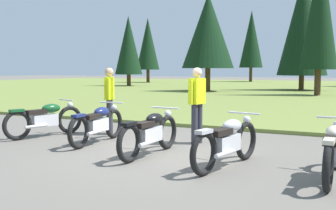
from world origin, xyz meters
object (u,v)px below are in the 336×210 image
(motorcycle_navy, at_px, (98,124))
(motorcycle_black, at_px, (150,133))
(motorcycle_cream, at_px, (333,150))
(motorcycle_british_green, at_px, (45,119))
(rider_checking_bike, at_px, (197,101))
(rider_with_back_turned, at_px, (109,97))
(motorcycle_silver, at_px, (227,141))

(motorcycle_navy, bearing_deg, motorcycle_black, -19.67)
(motorcycle_black, relative_size, motorcycle_cream, 1.00)
(motorcycle_british_green, xyz_separation_m, rider_checking_bike, (3.64, 0.79, 0.51))
(motorcycle_cream, relative_size, rider_with_back_turned, 1.26)
(motorcycle_british_green, xyz_separation_m, rider_with_back_turned, (1.18, 1.02, 0.51))
(motorcycle_black, xyz_separation_m, motorcycle_cream, (3.24, -0.25, 0.00))
(motorcycle_british_green, distance_m, motorcycle_cream, 6.61)
(motorcycle_british_green, relative_size, rider_checking_bike, 1.22)
(motorcycle_silver, distance_m, rider_with_back_turned, 4.24)
(motorcycle_navy, distance_m, motorcycle_silver, 3.34)
(motorcycle_british_green, bearing_deg, motorcycle_silver, -11.09)
(motorcycle_black, distance_m, rider_checking_bike, 1.64)
(motorcycle_navy, bearing_deg, rider_with_back_turned, 112.44)
(motorcycle_silver, xyz_separation_m, rider_checking_bike, (-1.26, 1.75, 0.51))
(rider_with_back_turned, bearing_deg, motorcycle_cream, -20.39)
(motorcycle_silver, bearing_deg, motorcycle_cream, -0.66)
(motorcycle_silver, bearing_deg, motorcycle_british_green, 168.91)
(motorcycle_british_green, bearing_deg, motorcycle_cream, -8.50)
(motorcycle_british_green, xyz_separation_m, motorcycle_silver, (4.89, -0.96, 0.00))
(motorcycle_british_green, height_order, motorcycle_cream, same)
(motorcycle_cream, bearing_deg, motorcycle_british_green, 171.50)
(motorcycle_cream, bearing_deg, motorcycle_navy, 170.28)
(motorcycle_silver, relative_size, motorcycle_cream, 0.99)
(rider_checking_bike, bearing_deg, motorcycle_navy, -154.83)
(rider_with_back_turned, distance_m, rider_checking_bike, 2.47)
(motorcycle_navy, bearing_deg, rider_checking_bike, 25.17)
(motorcycle_black, distance_m, rider_with_back_turned, 2.79)
(motorcycle_cream, distance_m, rider_checking_bike, 3.44)
(motorcycle_navy, distance_m, motorcycle_cream, 4.96)
(motorcycle_black, height_order, motorcycle_cream, same)
(motorcycle_navy, xyz_separation_m, motorcycle_black, (1.64, -0.59, 0.00))
(motorcycle_silver, xyz_separation_m, motorcycle_cream, (1.65, -0.02, 0.00))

